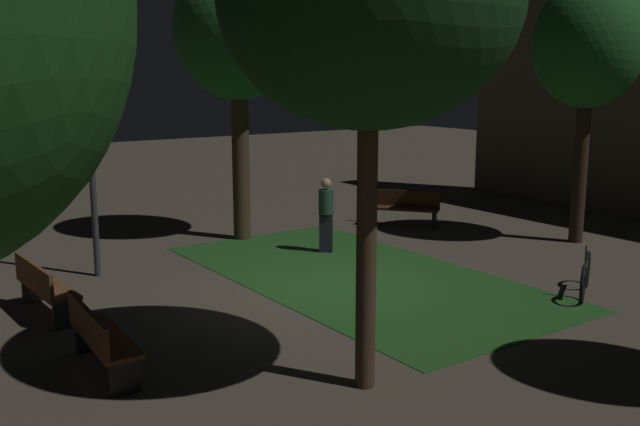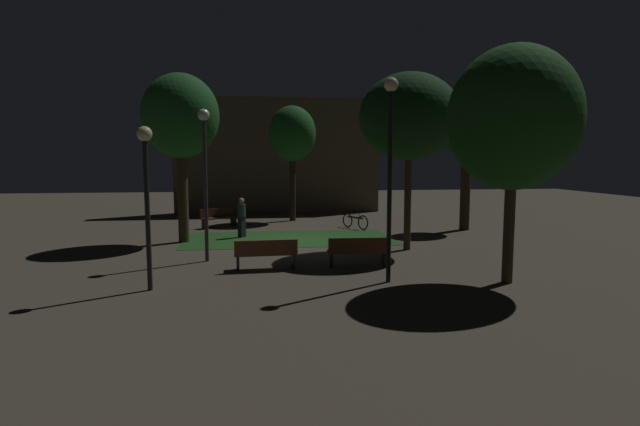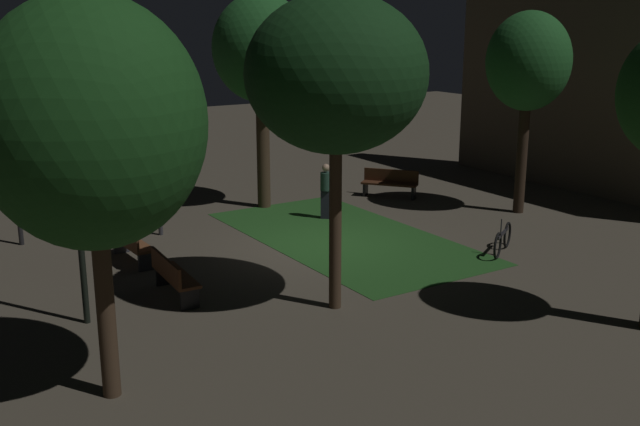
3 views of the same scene
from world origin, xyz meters
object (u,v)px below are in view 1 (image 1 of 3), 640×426
at_px(bench_lawn_edge, 403,207).
at_px(tree_back_right, 589,46).
at_px(bench_back_row, 99,336).
at_px(pedestrian, 326,213).
at_px(bench_front_left, 43,286).
at_px(bicycle, 585,276).
at_px(tree_near_wall, 238,31).
at_px(lamp_post_plaza_west, 88,108).

xyz_separation_m(bench_lawn_edge, tree_back_right, (3.63, 2.02, 3.90)).
xyz_separation_m(bench_back_row, pedestrian, (-3.53, 6.07, 0.37)).
relative_size(bench_back_row, tree_back_right, 0.31).
height_order(bench_lawn_edge, tree_back_right, tree_back_right).
bearing_deg(bench_front_left, bicycle, 61.88).
bearing_deg(bench_front_left, pedestrian, 97.66).
distance_m(tree_near_wall, pedestrian, 4.51).
bearing_deg(bench_back_row, lamp_post_plaza_west, 162.36).
height_order(bench_lawn_edge, bicycle, bicycle).
relative_size(bench_back_row, bicycle, 1.23).
bearing_deg(bench_front_left, tree_back_right, 81.65).
bearing_deg(bench_lawn_edge, bench_front_left, -78.02).
distance_m(bench_back_row, bench_lawn_edge, 10.40).
bearing_deg(pedestrian, tree_back_right, 64.74).
bearing_deg(bench_lawn_edge, bench_back_row, -63.24).
bearing_deg(lamp_post_plaza_west, bench_back_row, -17.64).
relative_size(bench_lawn_edge, bicycle, 1.15).
distance_m(bench_back_row, bicycle, 8.11).
xyz_separation_m(bench_lawn_edge, lamp_post_plaza_west, (0.18, -7.86, 2.69)).
xyz_separation_m(bench_back_row, bicycle, (1.54, 7.96, -0.14)).
height_order(bench_back_row, tree_back_right, tree_back_right).
xyz_separation_m(lamp_post_plaza_west, pedestrian, (0.98, 4.63, -2.32)).
xyz_separation_m(tree_near_wall, lamp_post_plaza_west, (1.20, -3.79, -1.54)).
distance_m(tree_back_right, bicycle, 5.85).
relative_size(bench_front_left, bench_lawn_edge, 1.07).
bearing_deg(lamp_post_plaza_west, bench_front_left, -38.64).
relative_size(tree_back_right, lamp_post_plaza_west, 1.25).
bearing_deg(bicycle, lamp_post_plaza_west, -132.80).
bearing_deg(bench_front_left, bench_back_row, 0.00).
distance_m(bench_back_row, lamp_post_plaza_west, 5.44).
bearing_deg(bicycle, tree_back_right, 127.77).
distance_m(bench_back_row, tree_near_wall, 8.82).
distance_m(tree_back_right, lamp_post_plaza_west, 10.54).
height_order(bench_back_row, bicycle, bicycle).
xyz_separation_m(bench_front_left, tree_back_right, (1.66, 11.32, 3.90)).
height_order(bench_front_left, lamp_post_plaza_west, lamp_post_plaza_west).
relative_size(bench_lawn_edge, tree_back_right, 0.29).
bearing_deg(pedestrian, tree_near_wall, -158.76).
distance_m(bench_front_left, lamp_post_plaza_west, 3.54).
relative_size(bench_back_row, pedestrian, 1.13).
xyz_separation_m(lamp_post_plaza_west, bicycle, (6.05, 6.53, -2.83)).
bearing_deg(pedestrian, bench_front_left, -82.34).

